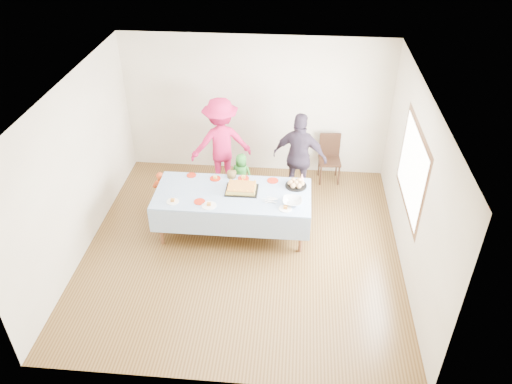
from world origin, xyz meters
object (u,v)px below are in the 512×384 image
dining_chair (329,155)px  adult_left (221,143)px  party_table (233,196)px  birthday_cake (242,188)px

dining_chair → adult_left: (-2.02, -0.38, 0.36)m
party_table → birthday_cake: bearing=30.3°
adult_left → party_table: bearing=87.4°
birthday_cake → adult_left: size_ratio=0.30×
dining_chair → party_table: bearing=-136.3°
party_table → dining_chair: bearing=48.3°
adult_left → dining_chair: bearing=172.6°
birthday_cake → adult_left: 1.47m
party_table → adult_left: adult_left is taller
party_table → birthday_cake: birthday_cake is taller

